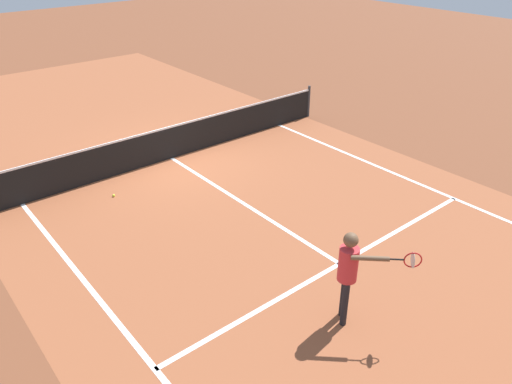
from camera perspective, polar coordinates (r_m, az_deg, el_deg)
name	(u,v)px	position (r m, az deg, el deg)	size (l,w,h in m)	color
ground_plane	(172,158)	(14.28, -9.74, 3.87)	(60.00, 60.00, 0.00)	brown
court_surface_inbounds	(172,158)	(14.28, -9.74, 3.88)	(10.62, 24.40, 0.00)	#9E5433
line_sideline_left	(141,351)	(8.32, -13.18, -17.51)	(0.10, 11.89, 0.01)	white
line_sideline_right	(437,192)	(13.11, 20.25, 0.05)	(0.10, 11.89, 0.01)	white
line_service_near	(340,264)	(9.95, 9.67, -8.18)	(8.22, 0.10, 0.01)	white
line_center_service	(240,201)	(11.88, -1.83, -1.08)	(0.10, 6.40, 0.01)	white
net	(170,142)	(14.08, -9.91, 5.69)	(10.99, 0.09, 1.07)	#33383D
player_near	(350,268)	(8.06, 10.78, -8.61)	(0.83, 1.03, 1.74)	black
tennis_ball_near_net	(114,196)	(12.56, -16.14, -0.39)	(0.07, 0.07, 0.07)	#CCE033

